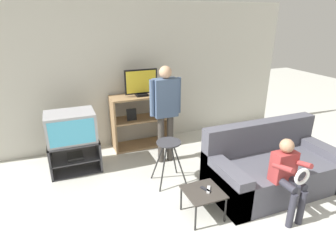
{
  "coord_description": "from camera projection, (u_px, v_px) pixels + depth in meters",
  "views": [
    {
      "loc": [
        -1.33,
        -1.43,
        2.37
      ],
      "look_at": [
        0.04,
        1.98,
        0.9
      ],
      "focal_mm": 30.0,
      "sensor_mm": 36.0,
      "label": 1
    }
  ],
  "objects": [
    {
      "name": "media_shelf",
      "position": [
        141.0,
        120.0,
        5.28
      ],
      "size": [
        1.08,
        0.45,
        1.0
      ],
      "color": "#9E7A51",
      "rests_on": "ground_plane"
    },
    {
      "name": "person_seated_child",
      "position": [
        288.0,
        173.0,
        3.36
      ],
      "size": [
        0.33,
        0.43,
        1.01
      ],
      "color": "#2D2D38",
      "rests_on": "ground_plane"
    },
    {
      "name": "remote_control_white",
      "position": [
        208.0,
        190.0,
        3.43
      ],
      "size": [
        0.11,
        0.14,
        0.02
      ],
      "primitive_type": "cube",
      "rotation": [
        0.0,
        0.0,
        -0.59
      ],
      "color": "silver",
      "rests_on": "snack_table"
    },
    {
      "name": "wall_back",
      "position": [
        133.0,
        76.0,
        5.23
      ],
      "size": [
        6.4,
        0.06,
        2.6
      ],
      "color": "beige",
      "rests_on": "ground_plane"
    },
    {
      "name": "tv_stand",
      "position": [
        75.0,
        155.0,
        4.52
      ],
      "size": [
        0.78,
        0.56,
        0.51
      ],
      "color": "#38383D",
      "rests_on": "ground_plane"
    },
    {
      "name": "person_standing_adult",
      "position": [
        165.0,
        106.0,
        4.53
      ],
      "size": [
        0.53,
        0.2,
        1.64
      ],
      "color": "#3D3833",
      "rests_on": "ground_plane"
    },
    {
      "name": "folding_stool",
      "position": [
        169.0,
        149.0,
        4.07
      ],
      "size": [
        0.45,
        0.4,
        0.67
      ],
      "color": "black",
      "rests_on": "ground_plane"
    },
    {
      "name": "couch",
      "position": [
        271.0,
        168.0,
        4.03
      ],
      "size": [
        1.87,
        0.94,
        0.92
      ],
      "color": "#4C4C56",
      "rests_on": "ground_plane"
    },
    {
      "name": "snack_table",
      "position": [
        203.0,
        194.0,
        3.43
      ],
      "size": [
        0.45,
        0.45,
        0.36
      ],
      "color": "#38332D",
      "rests_on": "ground_plane"
    },
    {
      "name": "television_flat",
      "position": [
        141.0,
        83.0,
        5.0
      ],
      "size": [
        0.59,
        0.2,
        0.48
      ],
      "color": "black",
      "rests_on": "media_shelf"
    },
    {
      "name": "remote_control_black",
      "position": [
        205.0,
        189.0,
        3.44
      ],
      "size": [
        0.08,
        0.15,
        0.02
      ],
      "primitive_type": "cube",
      "rotation": [
        0.0,
        0.0,
        0.34
      ],
      "color": "#232328",
      "rests_on": "snack_table"
    },
    {
      "name": "television_main",
      "position": [
        71.0,
        127.0,
        4.34
      ],
      "size": [
        0.74,
        0.53,
        0.47
      ],
      "color": "#9E9EA3",
      "rests_on": "tv_stand"
    }
  ]
}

